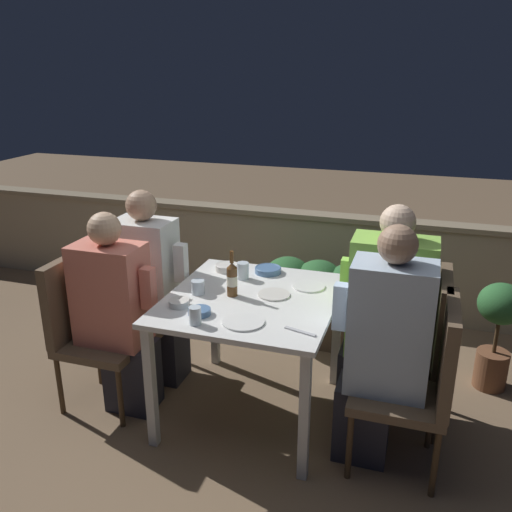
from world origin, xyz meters
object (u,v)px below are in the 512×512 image
(person_blue_shirt, at_px, (382,349))
(person_white_polo, at_px, (151,287))
(person_green_blouse, at_px, (384,317))
(chair_right_far, at_px, (420,340))
(chair_left_near, at_px, (87,320))
(chair_left_far, at_px, (124,298))
(chair_right_near, at_px, (423,375))
(potted_plant, at_px, (498,326))
(beer_bottle, at_px, (232,279))
(person_coral_top, at_px, (117,314))

(person_blue_shirt, bearing_deg, person_white_polo, 166.13)
(person_green_blouse, bearing_deg, chair_right_far, 0.00)
(chair_left_near, height_order, chair_right_far, same)
(person_white_polo, height_order, person_green_blouse, person_green_blouse)
(person_white_polo, height_order, chair_right_far, person_white_polo)
(person_green_blouse, bearing_deg, chair_left_far, -179.98)
(chair_right_near, bearing_deg, chair_left_far, 169.11)
(chair_left_near, bearing_deg, chair_left_far, 84.02)
(chair_right_near, relative_size, potted_plant, 1.29)
(person_green_blouse, xyz_separation_m, potted_plant, (0.68, 0.54, -0.21))
(person_blue_shirt, bearing_deg, beer_bottle, 168.86)
(person_coral_top, relative_size, potted_plant, 1.70)
(person_white_polo, bearing_deg, chair_right_near, -12.21)
(person_coral_top, height_order, beer_bottle, person_coral_top)
(person_blue_shirt, bearing_deg, chair_right_far, 63.39)
(beer_bottle, bearing_deg, potted_plant, 26.18)
(person_blue_shirt, xyz_separation_m, person_green_blouse, (-0.03, 0.37, -0.00))
(chair_right_near, bearing_deg, chair_left_near, 179.60)
(person_white_polo, bearing_deg, chair_left_far, 180.00)
(chair_right_far, bearing_deg, chair_left_near, -169.55)
(chair_right_far, bearing_deg, person_green_blouse, -180.00)
(potted_plant, bearing_deg, chair_right_near, -115.69)
(person_coral_top, distance_m, beer_bottle, 0.73)
(chair_left_near, xyz_separation_m, person_coral_top, (0.21, 0.00, 0.07))
(person_blue_shirt, bearing_deg, chair_left_near, 179.55)
(person_blue_shirt, relative_size, beer_bottle, 4.86)
(chair_left_near, xyz_separation_m, person_green_blouse, (1.72, 0.36, 0.11))
(chair_left_near, height_order, person_coral_top, person_coral_top)
(chair_left_far, bearing_deg, person_white_polo, -0.00)
(person_coral_top, xyz_separation_m, chair_right_near, (1.74, -0.01, -0.07))
(person_green_blouse, relative_size, potted_plant, 1.81)
(person_blue_shirt, bearing_deg, person_green_blouse, 93.96)
(chair_left_far, xyz_separation_m, person_green_blouse, (1.68, 0.00, 0.11))
(person_coral_top, height_order, potted_plant, person_coral_top)
(beer_bottle, bearing_deg, chair_right_near, -8.99)
(chair_right_far, bearing_deg, person_coral_top, -168.28)
(chair_right_near, distance_m, person_green_blouse, 0.45)
(chair_left_near, distance_m, chair_left_far, 0.36)
(person_green_blouse, distance_m, beer_bottle, 0.89)
(person_coral_top, relative_size, chair_right_far, 1.31)
(person_white_polo, relative_size, potted_plant, 1.77)
(person_white_polo, distance_m, chair_right_near, 1.75)
(person_blue_shirt, xyz_separation_m, chair_right_far, (0.18, 0.37, -0.11))
(person_blue_shirt, height_order, person_green_blouse, person_green_blouse)
(chair_left_near, distance_m, chair_right_far, 1.96)
(person_coral_top, xyz_separation_m, beer_bottle, (0.67, 0.16, 0.24))
(person_coral_top, bearing_deg, chair_left_far, 116.36)
(chair_left_far, xyz_separation_m, chair_right_near, (1.91, -0.37, 0.00))
(chair_left_far, distance_m, person_green_blouse, 1.68)
(chair_right_far, relative_size, potted_plant, 1.29)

